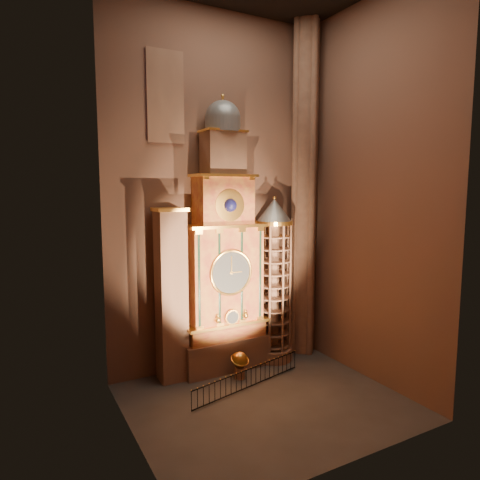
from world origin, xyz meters
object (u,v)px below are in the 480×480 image
stair_turret (274,281)px  celestial_globe (240,363)px  iron_railing (249,378)px  astronomical_clock (224,264)px  portrait_tower (171,295)px

stair_turret → celestial_globe: bearing=-155.2°
stair_turret → iron_railing: size_ratio=1.40×
celestial_globe → astronomical_clock: bearing=94.7°
astronomical_clock → celestial_globe: bearing=-85.3°
stair_turret → iron_railing: bearing=-140.3°
stair_turret → iron_railing: (-3.54, -2.93, -4.67)m
stair_turret → astronomical_clock: bearing=175.7°
portrait_tower → stair_turret: (6.90, -0.28, 0.12)m
astronomical_clock → stair_turret: (3.50, -0.26, -1.41)m
astronomical_clock → iron_railing: (-0.04, -3.20, -6.08)m
astronomical_clock → celestial_globe: astronomical_clock is taller
portrait_tower → celestial_globe: (3.55, -1.83, -4.18)m
celestial_globe → iron_railing: (-0.19, -1.38, -0.38)m
astronomical_clock → celestial_globe: (0.15, -1.81, -5.70)m
astronomical_clock → stair_turret: size_ratio=1.55×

